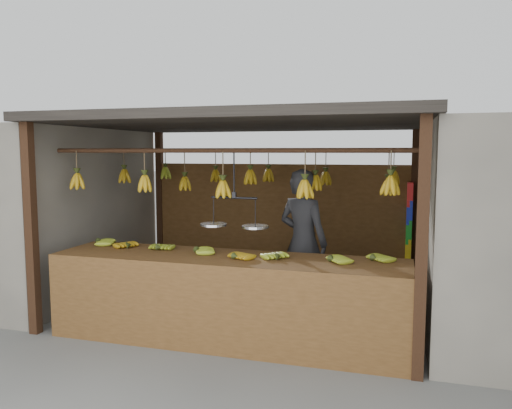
% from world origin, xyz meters
% --- Properties ---
extents(ground, '(80.00, 80.00, 0.00)m').
position_xyz_m(ground, '(0.00, 0.00, 0.00)').
color(ground, '#5B5B57').
extents(stall, '(4.30, 3.30, 2.40)m').
position_xyz_m(stall, '(0.00, 0.33, 1.97)').
color(stall, black).
rests_on(stall, ground).
extents(neighbor_left, '(3.00, 3.00, 2.30)m').
position_xyz_m(neighbor_left, '(-3.60, 0.00, 1.15)').
color(neighbor_left, slate).
rests_on(neighbor_left, ground).
extents(counter, '(3.73, 0.85, 0.96)m').
position_xyz_m(counter, '(0.09, -1.23, 0.71)').
color(counter, brown).
rests_on(counter, ground).
extents(hanging_bananas, '(3.61, 2.26, 0.38)m').
position_xyz_m(hanging_bananas, '(-0.00, -0.01, 1.63)').
color(hanging_bananas, '#AE8212').
rests_on(hanging_bananas, ground).
extents(balance_scale, '(0.74, 0.29, 0.80)m').
position_xyz_m(balance_scale, '(0.14, -1.00, 1.25)').
color(balance_scale, black).
rests_on(balance_scale, ground).
extents(vendor, '(0.76, 0.64, 1.78)m').
position_xyz_m(vendor, '(0.69, -0.02, 0.89)').
color(vendor, '#262628').
rests_on(vendor, ground).
extents(bag_bundles, '(0.08, 0.26, 1.13)m').
position_xyz_m(bag_bundles, '(1.94, 1.35, 1.00)').
color(bag_bundles, red).
rests_on(bag_bundles, ground).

